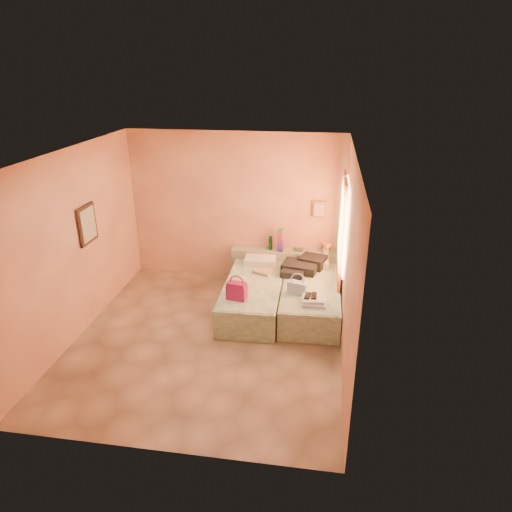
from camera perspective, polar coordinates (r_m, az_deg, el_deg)
The scene contains 16 objects.
ground at distance 7.17m, azimuth -5.88°, elevation -10.07°, with size 4.50×4.50×0.00m, color tan.
room_walls at distance 6.84m, azimuth -3.65°, elevation 5.02°, with size 4.02×4.51×2.81m.
headboard_ledge at distance 8.68m, azimuth 3.69°, elevation -1.31°, with size 2.05×0.30×0.65m, color gray.
bed_left at distance 7.75m, azimuth -0.34°, elevation -5.05°, with size 0.90×2.00×0.50m, color #C6E6B9.
bed_right at distance 7.75m, azimuth 6.84°, elevation -5.22°, with size 0.90×2.00×0.50m, color #C6E6B9.
water_bottle at distance 8.53m, azimuth 1.82°, elevation 1.59°, with size 0.07×0.07×0.26m, color #13341A.
rainbow_box at distance 8.45m, azimuth 3.11°, elevation 2.02°, with size 0.10×0.10×0.44m, color #99124D.
small_dish at distance 8.62m, azimuth 1.55°, elevation 0.99°, with size 0.11×0.11×0.03m, color #488461.
green_book at distance 8.58m, azimuth 5.31°, elevation 0.80°, with size 0.17×0.12×0.03m, color #254530.
flower_vase at distance 8.47m, azimuth 8.74°, elevation 1.14°, with size 0.20×0.20×0.26m, color white.
magenta_handbag at distance 7.09m, azimuth -2.42°, elevation -4.32°, with size 0.31×0.17×0.29m, color #99124D.
khaki_garment at distance 7.99m, azimuth 0.94°, elevation -1.94°, with size 0.31×0.25×0.05m, color tan.
clothes_pile at distance 8.07m, azimuth 5.90°, elevation -1.24°, with size 0.65×0.65×0.19m, color black.
blue_handbag at distance 7.30m, azimuth 5.17°, elevation -3.95°, with size 0.31×0.13×0.20m, color #3B5A8E.
towel_stack at distance 7.03m, azimuth 7.31°, elevation -5.64°, with size 0.35×0.30×0.10m, color silver.
sandal_pair at distance 7.04m, azimuth 6.86°, elevation -4.98°, with size 0.16×0.21×0.02m, color black.
Camera 1 is at (1.62, -5.79, 3.91)m, focal length 32.00 mm.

